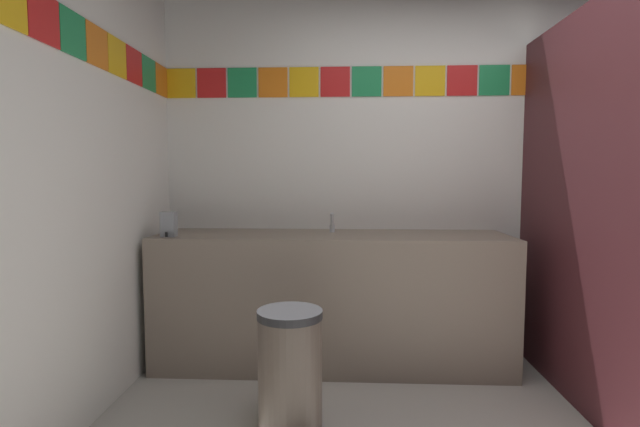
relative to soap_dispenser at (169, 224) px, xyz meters
The scene contains 7 objects.
wall_back 2.17m from the soap_dispenser, 14.25° to the left, with size 4.47×0.09×2.80m.
vanity_counter 1.17m from the soap_dispenser, ahead, with size 2.33×0.60×0.88m.
faucet_center 1.07m from the soap_dispenser, 14.67° to the left, with size 0.04×0.10×0.14m.
soap_dispenser is the anchor object (origin of this frame).
stall_divider 2.62m from the soap_dispenser, 11.83° to the right, with size 0.92×1.52×2.18m.
toilet 3.05m from the soap_dispenser, ahead, with size 0.39×0.49×0.74m.
trash_bin 1.25m from the soap_dispenser, 37.04° to the right, with size 0.33×0.33×0.60m.
Camera 1 is at (-0.95, -1.65, 1.27)m, focal length 26.02 mm.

